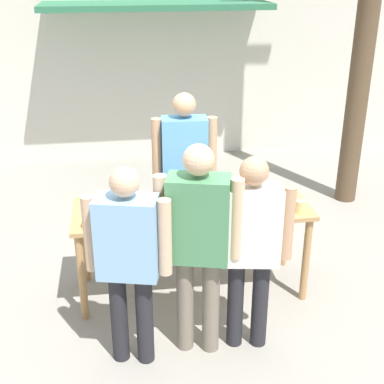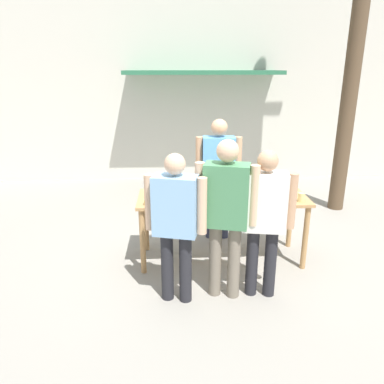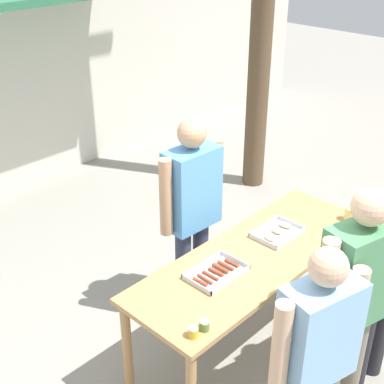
% 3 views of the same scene
% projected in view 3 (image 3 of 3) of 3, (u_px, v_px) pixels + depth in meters
% --- Properties ---
extents(ground_plane, '(24.00, 24.00, 0.00)m').
position_uv_depth(ground_plane, '(249.00, 343.00, 4.49)').
color(ground_plane, gray).
extents(serving_table, '(2.19, 0.76, 0.90)m').
position_uv_depth(serving_table, '(254.00, 266.00, 4.12)').
color(serving_table, tan).
rests_on(serving_table, ground).
extents(food_tray_sausages, '(0.42, 0.29, 0.04)m').
position_uv_depth(food_tray_sausages, '(216.00, 273.00, 3.84)').
color(food_tray_sausages, silver).
rests_on(food_tray_sausages, serving_table).
extents(food_tray_buns, '(0.40, 0.28, 0.05)m').
position_uv_depth(food_tray_buns, '(278.00, 232.00, 4.31)').
color(food_tray_buns, silver).
rests_on(food_tray_buns, serving_table).
extents(condiment_jar_mustard, '(0.07, 0.07, 0.07)m').
position_uv_depth(condiment_jar_mustard, '(193.00, 332.00, 3.27)').
color(condiment_jar_mustard, gold).
rests_on(condiment_jar_mustard, serving_table).
extents(condiment_jar_ketchup, '(0.07, 0.07, 0.07)m').
position_uv_depth(condiment_jar_ketchup, '(204.00, 325.00, 3.32)').
color(condiment_jar_ketchup, '#567A38').
rests_on(condiment_jar_ketchup, serving_table).
extents(beer_cup, '(0.09, 0.09, 0.11)m').
position_uv_depth(beer_cup, '(350.00, 214.00, 4.49)').
color(beer_cup, '#DBC67A').
rests_on(beer_cup, serving_table).
extents(person_server_behind_table, '(0.67, 0.28, 1.81)m').
position_uv_depth(person_server_behind_table, '(192.00, 203.00, 4.42)').
color(person_server_behind_table, '#333851').
rests_on(person_server_behind_table, ground).
extents(person_customer_holding_hotdog, '(0.65, 0.36, 1.68)m').
position_uv_depth(person_customer_holding_hotdog, '(316.00, 349.00, 3.07)').
color(person_customer_holding_hotdog, '#232328').
rests_on(person_customer_holding_hotdog, ground).
extents(person_customer_waiting_in_line, '(0.66, 0.37, 1.81)m').
position_uv_depth(person_customer_waiting_in_line, '(356.00, 291.00, 3.41)').
color(person_customer_waiting_in_line, '#756B5B').
rests_on(person_customer_waiting_in_line, ground).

